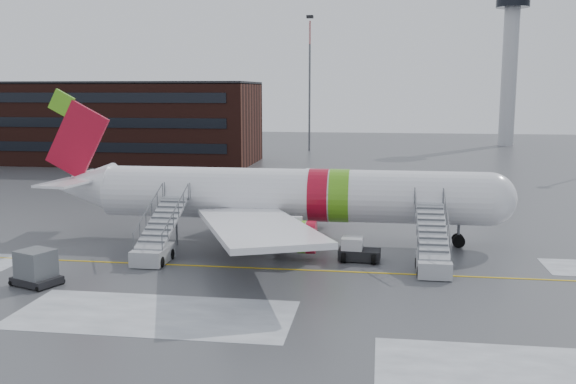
% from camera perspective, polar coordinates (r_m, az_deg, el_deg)
% --- Properties ---
extents(ground, '(260.00, 260.00, 0.00)m').
position_cam_1_polar(ground, '(41.16, 0.92, -6.55)').
color(ground, '#494C4F').
rests_on(ground, ground).
extents(airliner, '(35.03, 32.97, 11.18)m').
position_cam_1_polar(airliner, '(47.13, -0.79, -0.29)').
color(airliner, white).
rests_on(airliner, ground).
extents(airstair_fwd, '(2.05, 7.70, 3.48)m').
position_cam_1_polar(airstair_fwd, '(40.78, 12.73, -5.38)').
color(airstair_fwd, '#ABADB2').
rests_on(airstair_fwd, ground).
extents(airstair_aft, '(2.05, 7.70, 3.48)m').
position_cam_1_polar(airstair_aft, '(43.14, -11.62, -4.55)').
color(airstair_aft, '#A6A9AD').
rests_on(airstair_aft, ground).
extents(pushback_tug, '(2.77, 2.14, 1.55)m').
position_cam_1_polar(pushback_tug, '(42.35, 6.14, -5.20)').
color(pushback_tug, black).
rests_on(pushback_tug, ground).
extents(uld_container, '(3.01, 2.62, 2.05)m').
position_cam_1_polar(uld_container, '(39.65, -21.48, -6.37)').
color(uld_container, black).
rests_on(uld_container, ground).
extents(terminal_building, '(62.00, 16.11, 12.30)m').
position_cam_1_polar(terminal_building, '(106.86, -19.79, 5.92)').
color(terminal_building, '#3F1E16').
rests_on(terminal_building, ground).
extents(control_tower, '(6.40, 6.40, 30.00)m').
position_cam_1_polar(control_tower, '(136.83, 19.16, 11.79)').
color(control_tower, '#B2B5BA').
rests_on(control_tower, ground).
extents(light_mast_far_n, '(1.20, 1.20, 24.25)m').
position_cam_1_polar(light_mast_far_n, '(118.07, 1.94, 10.40)').
color(light_mast_far_n, '#595B60').
rests_on(light_mast_far_n, ground).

